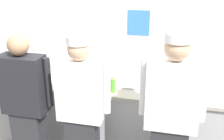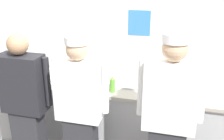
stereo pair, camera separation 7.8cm
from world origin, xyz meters
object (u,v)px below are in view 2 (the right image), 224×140
object	(u,v)px
squeeze_bottle_secondary	(96,83)
ramekin_red_sauce	(47,70)
chef_center	(80,109)
ramekin_green_sauce	(21,72)
chef_far_right	(169,118)
plate_stack_front	(107,84)
plate_stack_rear	(45,77)
mixing_bowl_steel	(174,88)
chef_near_left	(26,104)
squeeze_bottle_primary	(112,85)
deli_cup	(33,71)
chefs_knife	(198,87)
sheet_tray	(135,85)
ramekin_orange_sauce	(72,82)

from	to	relation	value
squeeze_bottle_secondary	ramekin_red_sauce	world-z (taller)	squeeze_bottle_secondary
chef_center	ramekin_green_sauce	xyz separation A→B (m)	(-1.18, 0.76, 0.02)
chef_far_right	plate_stack_front	bearing A→B (deg)	139.61
chef_center	plate_stack_front	size ratio (longest dim) A/B	8.41
squeeze_bottle_secondary	ramekin_green_sauce	distance (m)	1.22
plate_stack_front	ramekin_green_sauce	bearing A→B (deg)	175.28
plate_stack_rear	plate_stack_front	bearing A→B (deg)	2.32
mixing_bowl_steel	ramekin_red_sauce	size ratio (longest dim) A/B	3.76
chef_near_left	squeeze_bottle_primary	xyz separation A→B (m)	(0.86, 0.52, 0.11)
chef_center	chef_far_right	xyz separation A→B (m)	(0.92, -0.02, 0.05)
deli_cup	chef_far_right	bearing A→B (deg)	-23.17
chef_center	plate_stack_front	world-z (taller)	chef_center
plate_stack_front	chefs_knife	distance (m)	1.14
mixing_bowl_steel	squeeze_bottle_primary	xyz separation A→B (m)	(-0.72, -0.19, 0.04)
plate_stack_front	sheet_tray	xyz separation A→B (m)	(0.34, 0.10, -0.02)
chef_far_right	chefs_knife	xyz separation A→B (m)	(0.32, 0.91, -0.05)
squeeze_bottle_primary	squeeze_bottle_secondary	world-z (taller)	squeeze_bottle_primary
sheet_tray	ramekin_red_sauce	distance (m)	1.34
ramekin_orange_sauce	ramekin_red_sauce	distance (m)	0.62
chef_near_left	ramekin_red_sauce	distance (m)	0.98
ramekin_orange_sauce	ramekin_red_sauce	xyz separation A→B (m)	(-0.52, 0.33, 0.00)
ramekin_red_sauce	chef_center	bearing A→B (deg)	-47.26
chef_far_right	plate_stack_rear	xyz separation A→B (m)	(-1.64, 0.64, -0.00)
chef_center	sheet_tray	distance (m)	0.88
chef_far_right	ramekin_orange_sauce	world-z (taller)	chef_far_right
squeeze_bottle_primary	ramekin_orange_sauce	size ratio (longest dim) A/B	1.90
chef_far_right	squeeze_bottle_primary	xyz separation A→B (m)	(-0.69, 0.53, 0.04)
plate_stack_front	chef_near_left	bearing A→B (deg)	-138.50
mixing_bowl_steel	ramekin_green_sauce	bearing A→B (deg)	178.03
chef_far_right	ramekin_red_sauce	size ratio (longest dim) A/B	16.89
mixing_bowl_steel	chefs_knife	xyz separation A→B (m)	(0.29, 0.20, -0.05)
plate_stack_rear	ramekin_green_sauce	world-z (taller)	plate_stack_rear
squeeze_bottle_primary	ramekin_red_sauce	world-z (taller)	squeeze_bottle_primary
squeeze_bottle_primary	deli_cup	world-z (taller)	squeeze_bottle_primary
ramekin_green_sauce	ramekin_orange_sauce	bearing A→B (deg)	-10.58
chefs_knife	squeeze_bottle_primary	bearing A→B (deg)	-159.15
mixing_bowl_steel	ramekin_red_sauce	world-z (taller)	mixing_bowl_steel
mixing_bowl_steel	deli_cup	world-z (taller)	mixing_bowl_steel
chef_near_left	chef_far_right	distance (m)	1.55
chef_center	chef_far_right	size ratio (longest dim) A/B	0.95
chef_center	squeeze_bottle_primary	xyz separation A→B (m)	(0.22, 0.50, 0.09)
sheet_tray	squeeze_bottle_secondary	world-z (taller)	squeeze_bottle_secondary
mixing_bowl_steel	chef_far_right	bearing A→B (deg)	-92.36
ramekin_orange_sauce	chefs_knife	size ratio (longest dim) A/B	0.39
chef_near_left	chef_far_right	xyz separation A→B (m)	(1.55, -0.01, 0.06)
squeeze_bottle_primary	ramekin_green_sauce	world-z (taller)	squeeze_bottle_primary
sheet_tray	ramekin_red_sauce	xyz separation A→B (m)	(-1.33, 0.19, 0.01)
squeeze_bottle_secondary	squeeze_bottle_primary	bearing A→B (deg)	-2.07
deli_cup	plate_stack_front	bearing A→B (deg)	-7.60
chef_near_left	ramekin_orange_sauce	world-z (taller)	chef_near_left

